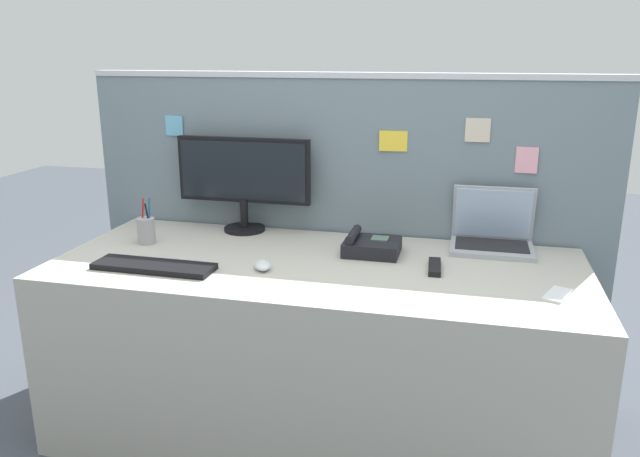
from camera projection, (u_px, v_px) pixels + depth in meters
name	position (u px, v px, depth m)	size (l,w,h in m)	color
ground_plane	(317.00, 429.00, 2.54)	(10.00, 10.00, 0.00)	#424751
desk	(317.00, 349.00, 2.44)	(2.00, 0.83, 0.72)	#ADA89E
cubicle_divider	(341.00, 233.00, 2.78)	(2.27, 0.08, 1.40)	slate
desktop_monitor	(244.00, 176.00, 2.70)	(0.59, 0.18, 0.41)	black
laptop	(492.00, 233.00, 2.51)	(0.32, 0.25, 0.25)	#9EA0A8
desk_phone	(371.00, 246.00, 2.44)	(0.22, 0.19, 0.09)	black
keyboard_main	(154.00, 266.00, 2.27)	(0.45, 0.13, 0.02)	black
computer_mouse_right_hand	(263.00, 265.00, 2.27)	(0.06, 0.10, 0.03)	silver
pen_cup	(146.00, 230.00, 2.57)	(0.07, 0.07, 0.19)	#99999E
cell_phone_white_slab	(557.00, 295.00, 2.03)	(0.06, 0.14, 0.01)	silver
tv_remote	(435.00, 267.00, 2.27)	(0.04, 0.17, 0.02)	black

